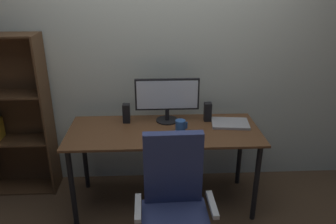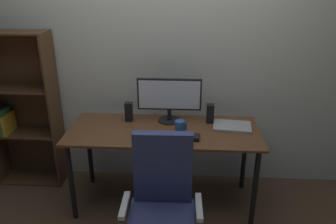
% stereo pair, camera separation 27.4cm
% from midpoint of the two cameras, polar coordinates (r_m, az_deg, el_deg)
% --- Properties ---
extents(ground_plane, '(12.00, 12.00, 0.00)m').
position_cam_midpoint_polar(ground_plane, '(3.18, 1.88, -15.29)').
color(ground_plane, '#4C3826').
extents(back_wall, '(6.40, 0.10, 2.60)m').
position_cam_midpoint_polar(back_wall, '(3.09, 2.46, 10.32)').
color(back_wall, beige).
rests_on(back_wall, ground).
extents(desk, '(1.63, 0.66, 0.74)m').
position_cam_midpoint_polar(desk, '(2.83, 2.04, -4.73)').
color(desk, '#56351E').
rests_on(desk, ground).
extents(monitor, '(0.56, 0.20, 0.40)m').
position_cam_midpoint_polar(monitor, '(2.88, 2.96, 2.57)').
color(monitor, black).
rests_on(monitor, desk).
extents(keyboard, '(0.29, 0.12, 0.02)m').
position_cam_midpoint_polar(keyboard, '(2.62, 2.72, -4.78)').
color(keyboard, '#B7BABC').
rests_on(keyboard, desk).
extents(mouse, '(0.07, 0.10, 0.03)m').
position_cam_midpoint_polar(mouse, '(2.65, 7.89, -4.49)').
color(mouse, black).
rests_on(mouse, desk).
extents(coffee_mug, '(0.10, 0.09, 0.10)m').
position_cam_midpoint_polar(coffee_mug, '(2.74, 4.96, -2.58)').
color(coffee_mug, '#285193').
rests_on(coffee_mug, desk).
extents(laptop, '(0.34, 0.27, 0.02)m').
position_cam_midpoint_polar(laptop, '(2.91, 13.76, -2.47)').
color(laptop, '#99999E').
rests_on(laptop, desk).
extents(speaker_left, '(0.06, 0.07, 0.17)m').
position_cam_midpoint_polar(speaker_left, '(2.95, -4.19, 0.01)').
color(speaker_left, black).
rests_on(speaker_left, desk).
extents(speaker_right, '(0.06, 0.07, 0.17)m').
position_cam_midpoint_polar(speaker_right, '(2.94, 10.00, -0.31)').
color(speaker_right, black).
rests_on(speaker_right, desk).
extents(office_chair, '(0.54, 0.54, 1.01)m').
position_cam_midpoint_polar(office_chair, '(2.31, 2.55, -17.66)').
color(office_chair, '#B7BABC').
rests_on(office_chair, ground).
extents(bookshelf, '(0.65, 0.28, 1.51)m').
position_cam_midpoint_polar(bookshelf, '(3.41, -21.91, 0.04)').
color(bookshelf, '#4C331E').
rests_on(bookshelf, ground).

